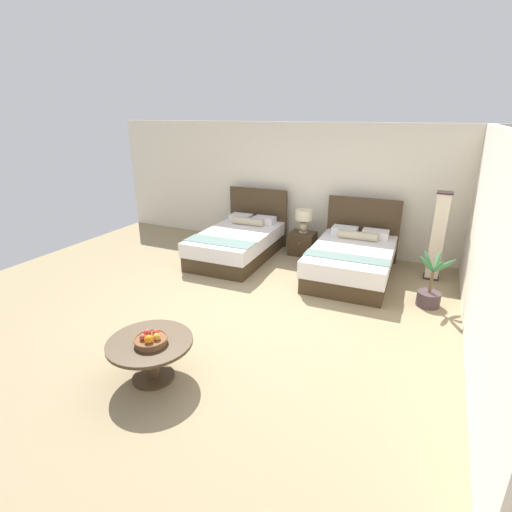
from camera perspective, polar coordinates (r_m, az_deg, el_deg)
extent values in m
cube|color=#94825E|center=(5.62, -1.94, -8.39)|extent=(9.41, 10.07, 0.02)
cube|color=silver|center=(8.07, 8.63, 9.95)|extent=(9.41, 0.12, 2.53)
cube|color=silver|center=(5.02, 31.32, 0.83)|extent=(0.12, 5.67, 2.53)
cube|color=#402F1C|center=(7.58, -2.86, 0.66)|extent=(1.28, 2.10, 0.28)
cube|color=white|center=(7.49, -2.90, 2.62)|extent=(1.32, 2.14, 0.26)
cube|color=#402F1C|center=(8.37, 0.29, 5.88)|extent=(1.29, 0.10, 1.20)
cube|color=silver|center=(8.21, -2.23, 5.69)|extent=(0.45, 0.31, 0.14)
cube|color=silver|center=(8.01, 1.23, 5.31)|extent=(0.45, 0.31, 0.14)
cylinder|color=#C2B490|center=(7.89, -1.23, 5.13)|extent=(0.67, 0.17, 0.15)
cube|color=slate|center=(6.89, -5.35, 2.16)|extent=(1.28, 0.46, 0.01)
cube|color=#402F1C|center=(6.88, 13.75, -2.03)|extent=(1.33, 2.00, 0.28)
cube|color=white|center=(6.79, 13.94, 0.12)|extent=(1.37, 2.04, 0.28)
cube|color=#402F1C|center=(7.68, 15.40, 3.84)|extent=(1.35, 0.10, 1.21)
cube|color=white|center=(7.44, 12.95, 3.67)|extent=(0.47, 0.31, 0.14)
cube|color=white|center=(7.37, 17.21, 3.11)|extent=(0.47, 0.31, 0.14)
cylinder|color=#C2B490|center=(7.17, 14.77, 2.93)|extent=(0.70, 0.17, 0.15)
cube|color=slate|center=(6.24, 13.19, -0.19)|extent=(1.34, 0.38, 0.01)
cube|color=#402F1C|center=(7.82, 6.87, 1.85)|extent=(0.49, 0.40, 0.46)
sphere|color=tan|center=(7.61, 6.38, 1.89)|extent=(0.02, 0.02, 0.02)
cylinder|color=tan|center=(7.77, 6.99, 3.57)|extent=(0.17, 0.17, 0.02)
ellipsoid|color=tan|center=(7.74, 7.03, 4.35)|extent=(0.17, 0.17, 0.20)
cylinder|color=#99844C|center=(7.70, 7.06, 5.21)|extent=(0.02, 0.02, 0.04)
cylinder|color=beige|center=(7.67, 7.10, 6.06)|extent=(0.34, 0.34, 0.20)
cylinder|color=#402F1C|center=(4.51, -14.87, -16.82)|extent=(0.45, 0.45, 0.02)
cylinder|color=#402F1C|center=(4.40, -15.11, -14.73)|extent=(0.12, 0.12, 0.43)
cylinder|color=#402F1C|center=(4.27, -15.39, -12.20)|extent=(0.90, 0.90, 0.04)
cylinder|color=brown|center=(4.20, -15.24, -12.01)|extent=(0.33, 0.33, 0.06)
torus|color=brown|center=(4.18, -15.28, -11.66)|extent=(0.35, 0.35, 0.02)
sphere|color=#BD3E2C|center=(4.23, -15.74, -10.83)|extent=(0.08, 0.08, 0.08)
sphere|color=#B13F2E|center=(4.17, -16.35, -11.45)|extent=(0.07, 0.07, 0.07)
sphere|color=orange|center=(4.10, -15.55, -11.75)|extent=(0.09, 0.09, 0.09)
sphere|color=gold|center=(4.13, -14.42, -11.47)|extent=(0.08, 0.08, 0.08)
sphere|color=red|center=(4.21, -14.56, -10.91)|extent=(0.07, 0.07, 0.07)
cube|color=black|center=(7.38, 24.39, -2.82)|extent=(0.25, 0.25, 0.03)
cube|color=beige|center=(7.14, 25.24, 2.64)|extent=(0.21, 0.21, 1.45)
cube|color=black|center=(6.98, 26.14, 8.39)|extent=(0.25, 0.25, 0.02)
cylinder|color=#453538|center=(6.29, 24.08, -5.80)|extent=(0.33, 0.33, 0.22)
cylinder|color=brown|center=(6.18, 24.44, -3.51)|extent=(0.04, 0.04, 0.33)
ellipsoid|color=#397242|center=(6.11, 26.05, -1.30)|extent=(0.31, 0.11, 0.26)
ellipsoid|color=#397242|center=(6.22, 25.14, -0.79)|extent=(0.11, 0.32, 0.27)
ellipsoid|color=#397242|center=(6.15, 24.12, -0.67)|extent=(0.21, 0.21, 0.30)
ellipsoid|color=#397242|center=(6.02, 23.82, -1.08)|extent=(0.26, 0.18, 0.30)
ellipsoid|color=#397242|center=(5.94, 25.32, -1.48)|extent=(0.15, 0.34, 0.33)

